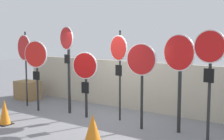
{
  "coord_description": "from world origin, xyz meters",
  "views": [
    {
      "loc": [
        5.22,
        -6.88,
        2.45
      ],
      "look_at": [
        0.41,
        0.0,
        1.47
      ],
      "focal_mm": 50.0,
      "sensor_mm": 36.0,
      "label": 1
    }
  ],
  "objects_px": {
    "stop_sign_4": "(119,56)",
    "stop_sign_7": "(210,62)",
    "stop_sign_2": "(68,55)",
    "traffic_cone_0": "(93,129)",
    "stop_sign_0": "(24,52)",
    "traffic_cone_1": "(5,112)",
    "storage_crate": "(28,90)",
    "stop_sign_5": "(141,67)",
    "stop_sign_1": "(36,61)",
    "stop_sign_6": "(179,64)",
    "stop_sign_3": "(85,72)"
  },
  "relations": [
    {
      "from": "traffic_cone_1",
      "to": "stop_sign_6",
      "type": "bearing_deg",
      "value": 25.9
    },
    {
      "from": "stop_sign_3",
      "to": "traffic_cone_0",
      "type": "relative_size",
      "value": 2.86
    },
    {
      "from": "stop_sign_7",
      "to": "storage_crate",
      "type": "xyz_separation_m",
      "value": [
        -7.15,
        1.04,
        -1.51
      ]
    },
    {
      "from": "stop_sign_5",
      "to": "traffic_cone_1",
      "type": "bearing_deg",
      "value": -155.88
    },
    {
      "from": "stop_sign_3",
      "to": "stop_sign_4",
      "type": "height_order",
      "value": "stop_sign_4"
    },
    {
      "from": "stop_sign_2",
      "to": "storage_crate",
      "type": "bearing_deg",
      "value": -178.92
    },
    {
      "from": "stop_sign_1",
      "to": "traffic_cone_0",
      "type": "bearing_deg",
      "value": -32.29
    },
    {
      "from": "stop_sign_1",
      "to": "stop_sign_4",
      "type": "bearing_deg",
      "value": 0.9
    },
    {
      "from": "stop_sign_0",
      "to": "traffic_cone_1",
      "type": "height_order",
      "value": "stop_sign_0"
    },
    {
      "from": "stop_sign_2",
      "to": "traffic_cone_0",
      "type": "relative_size",
      "value": 3.95
    },
    {
      "from": "stop_sign_5",
      "to": "storage_crate",
      "type": "bearing_deg",
      "value": 167.17
    },
    {
      "from": "stop_sign_4",
      "to": "stop_sign_7",
      "type": "distance_m",
      "value": 2.75
    },
    {
      "from": "stop_sign_1",
      "to": "stop_sign_5",
      "type": "relative_size",
      "value": 1.01
    },
    {
      "from": "stop_sign_7",
      "to": "stop_sign_1",
      "type": "bearing_deg",
      "value": -174.72
    },
    {
      "from": "stop_sign_3",
      "to": "stop_sign_6",
      "type": "height_order",
      "value": "stop_sign_6"
    },
    {
      "from": "stop_sign_1",
      "to": "stop_sign_7",
      "type": "height_order",
      "value": "stop_sign_7"
    },
    {
      "from": "stop_sign_0",
      "to": "stop_sign_1",
      "type": "bearing_deg",
      "value": -4.25
    },
    {
      "from": "stop_sign_7",
      "to": "traffic_cone_1",
      "type": "bearing_deg",
      "value": -157.97
    },
    {
      "from": "stop_sign_5",
      "to": "traffic_cone_0",
      "type": "distance_m",
      "value": 2.01
    },
    {
      "from": "stop_sign_7",
      "to": "traffic_cone_0",
      "type": "bearing_deg",
      "value": -143.81
    },
    {
      "from": "stop_sign_0",
      "to": "traffic_cone_1",
      "type": "xyz_separation_m",
      "value": [
        1.26,
        -1.76,
        -1.51
      ]
    },
    {
      "from": "stop_sign_7",
      "to": "stop_sign_5",
      "type": "bearing_deg",
      "value": 178.57
    },
    {
      "from": "stop_sign_0",
      "to": "traffic_cone_0",
      "type": "bearing_deg",
      "value": -8.33
    },
    {
      "from": "traffic_cone_1",
      "to": "stop_sign_2",
      "type": "bearing_deg",
      "value": 72.28
    },
    {
      "from": "traffic_cone_0",
      "to": "stop_sign_0",
      "type": "bearing_deg",
      "value": 159.56
    },
    {
      "from": "stop_sign_2",
      "to": "stop_sign_7",
      "type": "bearing_deg",
      "value": 10.86
    },
    {
      "from": "stop_sign_0",
      "to": "traffic_cone_0",
      "type": "height_order",
      "value": "stop_sign_0"
    },
    {
      "from": "stop_sign_1",
      "to": "stop_sign_4",
      "type": "height_order",
      "value": "stop_sign_4"
    },
    {
      "from": "stop_sign_7",
      "to": "traffic_cone_0",
      "type": "height_order",
      "value": "stop_sign_7"
    },
    {
      "from": "stop_sign_4",
      "to": "storage_crate",
      "type": "relative_size",
      "value": 2.94
    },
    {
      "from": "stop_sign_1",
      "to": "storage_crate",
      "type": "bearing_deg",
      "value": 137.59
    },
    {
      "from": "stop_sign_4",
      "to": "stop_sign_6",
      "type": "distance_m",
      "value": 1.81
    },
    {
      "from": "stop_sign_7",
      "to": "traffic_cone_0",
      "type": "relative_size",
      "value": 3.76
    },
    {
      "from": "stop_sign_0",
      "to": "stop_sign_3",
      "type": "relative_size",
      "value": 1.3
    },
    {
      "from": "stop_sign_2",
      "to": "stop_sign_6",
      "type": "xyz_separation_m",
      "value": [
        3.54,
        0.13,
        -0.09
      ]
    },
    {
      "from": "stop_sign_6",
      "to": "stop_sign_0",
      "type": "bearing_deg",
      "value": -165.44
    },
    {
      "from": "stop_sign_5",
      "to": "stop_sign_7",
      "type": "distance_m",
      "value": 1.81
    },
    {
      "from": "stop_sign_5",
      "to": "storage_crate",
      "type": "distance_m",
      "value": 5.58
    },
    {
      "from": "stop_sign_1",
      "to": "stop_sign_3",
      "type": "xyz_separation_m",
      "value": [
        1.77,
        0.27,
        -0.27
      ]
    },
    {
      "from": "stop_sign_4",
      "to": "stop_sign_7",
      "type": "xyz_separation_m",
      "value": [
        2.7,
        -0.55,
        0.01
      ]
    },
    {
      "from": "stop_sign_5",
      "to": "stop_sign_7",
      "type": "xyz_separation_m",
      "value": [
        1.78,
        -0.2,
        0.24
      ]
    },
    {
      "from": "stop_sign_3",
      "to": "stop_sign_7",
      "type": "bearing_deg",
      "value": -15.96
    },
    {
      "from": "stop_sign_7",
      "to": "storage_crate",
      "type": "distance_m",
      "value": 7.38
    },
    {
      "from": "stop_sign_6",
      "to": "traffic_cone_0",
      "type": "relative_size",
      "value": 3.62
    },
    {
      "from": "traffic_cone_0",
      "to": "stop_sign_4",
      "type": "bearing_deg",
      "value": 106.14
    },
    {
      "from": "stop_sign_0",
      "to": "stop_sign_7",
      "type": "distance_m",
      "value": 6.29
    },
    {
      "from": "stop_sign_0",
      "to": "stop_sign_3",
      "type": "bearing_deg",
      "value": 12.64
    },
    {
      "from": "storage_crate",
      "to": "stop_sign_5",
      "type": "bearing_deg",
      "value": -8.86
    },
    {
      "from": "stop_sign_2",
      "to": "traffic_cone_0",
      "type": "distance_m",
      "value": 3.17
    },
    {
      "from": "stop_sign_2",
      "to": "storage_crate",
      "type": "xyz_separation_m",
      "value": [
        -2.73,
        0.69,
        -1.47
      ]
    }
  ]
}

